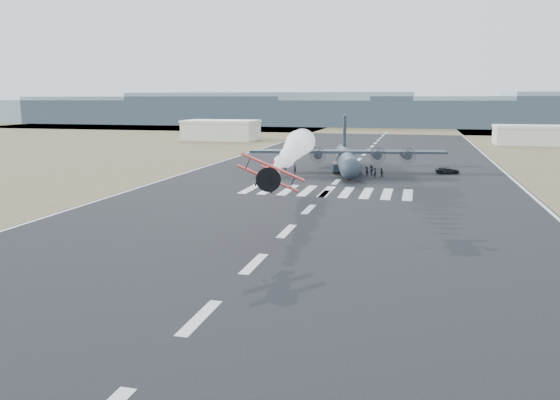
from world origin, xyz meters
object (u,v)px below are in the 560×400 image
at_px(aerobatic_biplane, 269,174).
at_px(crew_d, 286,169).
at_px(crew_a, 375,173).
at_px(crew_h, 366,171).
at_px(hangar_right, 529,135).
at_px(crew_e, 352,174).
at_px(hangar_left, 221,130).
at_px(crew_g, 295,169).
at_px(transport_aircraft, 346,158).
at_px(crew_f, 354,170).
at_px(crew_c, 371,170).
at_px(support_vehicle, 448,170).
at_px(crew_b, 381,173).

xyz_separation_m(aerobatic_biplane, crew_d, (-10.64, 50.68, -6.10)).
height_order(crew_a, crew_h, crew_a).
relative_size(hangar_right, crew_e, 12.29).
distance_m(hangar_left, crew_g, 87.81).
relative_size(transport_aircraft, crew_g, 21.76).
distance_m(crew_a, crew_g, 15.23).
distance_m(crew_d, crew_f, 12.82).
height_order(crew_a, crew_c, crew_c).
bearing_deg(transport_aircraft, crew_f, -70.81).
height_order(hangar_left, support_vehicle, hangar_left).
relative_size(aerobatic_biplane, transport_aircraft, 0.16).
bearing_deg(hangar_left, crew_f, -54.41).
distance_m(crew_a, crew_e, 4.10).
distance_m(hangar_right, crew_f, 91.54).
relative_size(crew_a, crew_f, 1.15).
distance_m(crew_c, crew_e, 5.40).
distance_m(crew_f, crew_h, 2.89).
height_order(crew_f, crew_g, crew_g).
bearing_deg(hangar_left, crew_d, -61.66).
bearing_deg(transport_aircraft, crew_c, -45.66).
relative_size(crew_c, crew_d, 1.18).
xyz_separation_m(transport_aircraft, crew_g, (-9.03, -4.67, -1.88)).
bearing_deg(hangar_right, transport_aircraft, -120.92).
bearing_deg(crew_f, crew_g, -160.85).
relative_size(hangar_left, crew_e, 14.69).
bearing_deg(crew_e, hangar_right, 50.95).
xyz_separation_m(support_vehicle, crew_h, (-14.52, -7.12, 0.25)).
bearing_deg(crew_b, aerobatic_biplane, 57.18).
bearing_deg(crew_a, support_vehicle, -61.91).
bearing_deg(crew_c, support_vehicle, 144.85).
distance_m(crew_a, crew_b, 1.78).
distance_m(hangar_right, crew_d, 99.04).
distance_m(aerobatic_biplane, crew_h, 50.64).
bearing_deg(crew_h, crew_e, 16.54).
bearing_deg(hangar_left, crew_h, -53.69).
xyz_separation_m(crew_a, crew_b, (0.99, 1.48, -0.12)).
height_order(aerobatic_biplane, crew_f, aerobatic_biplane).
height_order(hangar_right, crew_c, hangar_right).
bearing_deg(crew_g, support_vehicle, -119.73).
xyz_separation_m(hangar_right, crew_b, (-39.03, -82.28, -2.22)).
bearing_deg(transport_aircraft, aerobatic_biplane, -100.62).
xyz_separation_m(aerobatic_biplane, transport_aircraft, (0.34, 54.71, -4.18)).
relative_size(transport_aircraft, crew_d, 22.83).
xyz_separation_m(hangar_left, crew_f, (53.75, -75.10, -2.62)).
xyz_separation_m(hangar_left, crew_d, (40.96, -75.93, -2.61)).
xyz_separation_m(crew_b, crew_f, (-5.22, 2.18, -0.00)).
bearing_deg(crew_e, crew_c, 44.98).
distance_m(hangar_left, crew_a, 97.84).
relative_size(hangar_left, crew_b, 15.62).
height_order(crew_b, crew_e, crew_e).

